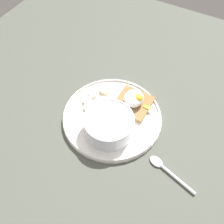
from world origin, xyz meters
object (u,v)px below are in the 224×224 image
(oatmeal_bowl, at_px, (109,125))
(banana_slice_front, at_px, (92,94))
(spoon, at_px, (166,170))
(banana_slice_back, at_px, (90,108))
(banana_slice_right, at_px, (104,90))
(toast_slice, at_px, (133,103))
(banana_slice_left, at_px, (87,101))
(banana_slice_inner, at_px, (104,102))
(poached_egg, at_px, (134,98))

(oatmeal_bowl, xyz_separation_m, banana_slice_front, (0.08, 0.10, -0.02))
(banana_slice_front, height_order, spoon, banana_slice_front)
(banana_slice_back, bearing_deg, banana_slice_right, -3.68)
(toast_slice, distance_m, banana_slice_back, 0.12)
(toast_slice, distance_m, banana_slice_front, 0.12)
(oatmeal_bowl, height_order, banana_slice_front, oatmeal_bowl)
(oatmeal_bowl, xyz_separation_m, banana_slice_right, (0.11, 0.08, -0.02))
(toast_slice, relative_size, banana_slice_left, 2.49)
(banana_slice_right, bearing_deg, toast_slice, -91.48)
(toast_slice, xyz_separation_m, banana_slice_inner, (-0.03, 0.07, -0.00))
(oatmeal_bowl, bearing_deg, banana_slice_left, 62.17)
(poached_egg, xyz_separation_m, banana_slice_back, (-0.07, 0.10, -0.03))
(oatmeal_bowl, xyz_separation_m, banana_slice_inner, (0.07, 0.06, -0.02))
(oatmeal_bowl, height_order, toast_slice, oatmeal_bowl)
(banana_slice_right, height_order, spoon, banana_slice_right)
(banana_slice_left, distance_m, banana_slice_back, 0.03)
(banana_slice_front, relative_size, spoon, 0.32)
(banana_slice_left, xyz_separation_m, banana_slice_back, (-0.02, -0.02, -0.00))
(poached_egg, bearing_deg, banana_slice_right, 88.61)
(poached_egg, relative_size, banana_slice_inner, 2.12)
(toast_slice, relative_size, banana_slice_back, 2.18)
(banana_slice_right, distance_m, spoon, 0.28)
(banana_slice_back, bearing_deg, banana_slice_front, 23.03)
(oatmeal_bowl, xyz_separation_m, banana_slice_back, (0.03, 0.08, -0.02))
(poached_egg, distance_m, banana_slice_right, 0.10)
(banana_slice_inner, bearing_deg, banana_slice_left, 114.29)
(banana_slice_front, xyz_separation_m, banana_slice_back, (-0.05, -0.02, -0.00))
(banana_slice_back, distance_m, banana_slice_right, 0.07)
(banana_slice_back, bearing_deg, banana_slice_inner, -32.23)
(banana_slice_back, height_order, banana_slice_inner, banana_slice_inner)
(oatmeal_bowl, relative_size, banana_slice_front, 3.06)
(toast_slice, relative_size, banana_slice_right, 2.44)
(banana_slice_left, distance_m, spoon, 0.28)
(banana_slice_front, bearing_deg, spoon, -111.30)
(banana_slice_front, bearing_deg, oatmeal_bowl, -128.47)
(oatmeal_bowl, height_order, banana_slice_left, oatmeal_bowl)
(banana_slice_back, bearing_deg, poached_egg, -54.56)
(poached_egg, distance_m, banana_slice_left, 0.13)
(poached_egg, bearing_deg, banana_slice_inner, 113.96)
(toast_slice, distance_m, poached_egg, 0.02)
(banana_slice_right, xyz_separation_m, spoon, (-0.13, -0.25, -0.01))
(oatmeal_bowl, bearing_deg, banana_slice_right, 35.21)
(poached_egg, xyz_separation_m, banana_slice_front, (-0.03, 0.12, -0.02))
(banana_slice_right, relative_size, spoon, 0.30)
(banana_slice_back, height_order, banana_slice_right, banana_slice_right)
(banana_slice_back, bearing_deg, toast_slice, -54.06)
(banana_slice_right, bearing_deg, spoon, -118.45)
(banana_slice_left, relative_size, banana_slice_back, 0.87)
(poached_egg, height_order, banana_slice_right, poached_egg)
(banana_slice_left, height_order, banana_slice_back, banana_slice_left)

